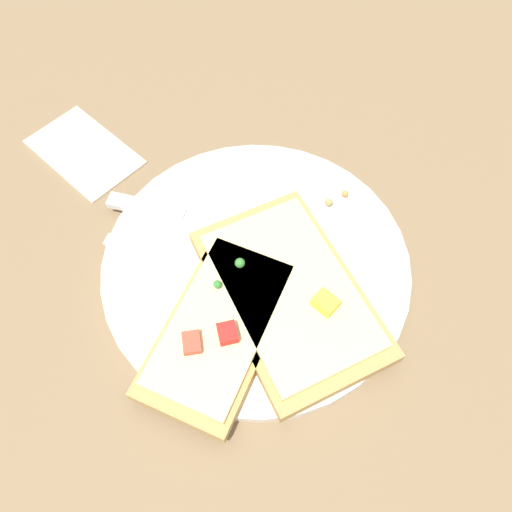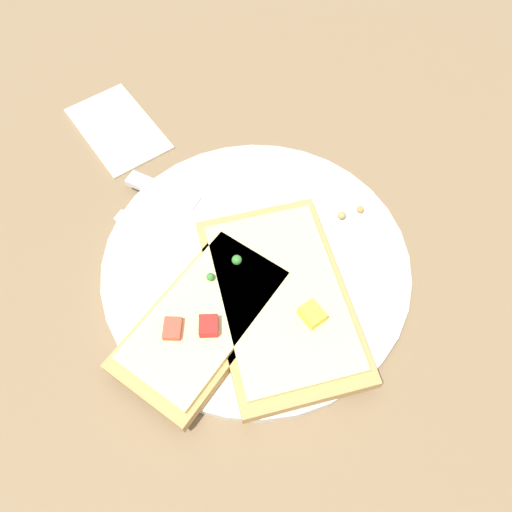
{
  "view_description": "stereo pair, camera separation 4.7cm",
  "coord_description": "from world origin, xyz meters",
  "px_view_note": "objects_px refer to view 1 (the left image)",
  "views": [
    {
      "loc": [
        0.16,
        -0.17,
        0.43
      ],
      "look_at": [
        0.0,
        0.0,
        0.02
      ],
      "focal_mm": 35.0,
      "sensor_mm": 36.0,
      "label": 1
    },
    {
      "loc": [
        0.19,
        -0.14,
        0.43
      ],
      "look_at": [
        0.0,
        0.0,
        0.02
      ],
      "focal_mm": 35.0,
      "sensor_mm": 36.0,
      "label": 2
    }
  ],
  "objects_px": {
    "knife": "(193,218)",
    "pizza_slice_corner": "(220,326)",
    "fork": "(214,272)",
    "plate": "(256,264)",
    "pizza_slice_main": "(290,293)",
    "napkin": "(84,151)"
  },
  "relations": [
    {
      "from": "napkin",
      "to": "fork",
      "type": "bearing_deg",
      "value": -3.4
    },
    {
      "from": "pizza_slice_main",
      "to": "napkin",
      "type": "bearing_deg",
      "value": 24.54
    },
    {
      "from": "knife",
      "to": "pizza_slice_main",
      "type": "distance_m",
      "value": 0.13
    },
    {
      "from": "fork",
      "to": "napkin",
      "type": "distance_m",
      "value": 0.22
    },
    {
      "from": "plate",
      "to": "pizza_slice_main",
      "type": "relative_size",
      "value": 1.33
    },
    {
      "from": "knife",
      "to": "napkin",
      "type": "height_order",
      "value": "knife"
    },
    {
      "from": "fork",
      "to": "knife",
      "type": "distance_m",
      "value": 0.07
    },
    {
      "from": "plate",
      "to": "fork",
      "type": "height_order",
      "value": "fork"
    },
    {
      "from": "plate",
      "to": "pizza_slice_main",
      "type": "distance_m",
      "value": 0.05
    },
    {
      "from": "knife",
      "to": "pizza_slice_corner",
      "type": "xyz_separation_m",
      "value": [
        0.1,
        -0.07,
        0.01
      ]
    },
    {
      "from": "plate",
      "to": "napkin",
      "type": "xyz_separation_m",
      "value": [
        -0.24,
        -0.02,
        -0.0
      ]
    },
    {
      "from": "napkin",
      "to": "pizza_slice_corner",
      "type": "bearing_deg",
      "value": -10.44
    },
    {
      "from": "plate",
      "to": "knife",
      "type": "distance_m",
      "value": 0.08
    },
    {
      "from": "fork",
      "to": "pizza_slice_main",
      "type": "distance_m",
      "value": 0.08
    },
    {
      "from": "pizza_slice_corner",
      "to": "pizza_slice_main",
      "type": "bearing_deg",
      "value": 140.96
    },
    {
      "from": "knife",
      "to": "pizza_slice_main",
      "type": "xyz_separation_m",
      "value": [
        0.13,
        -0.0,
        0.01
      ]
    },
    {
      "from": "plate",
      "to": "knife",
      "type": "height_order",
      "value": "knife"
    },
    {
      "from": "fork",
      "to": "knife",
      "type": "bearing_deg",
      "value": 129.26
    },
    {
      "from": "fork",
      "to": "pizza_slice_corner",
      "type": "height_order",
      "value": "pizza_slice_corner"
    },
    {
      "from": "knife",
      "to": "pizza_slice_corner",
      "type": "relative_size",
      "value": 1.05
    },
    {
      "from": "knife",
      "to": "pizza_slice_corner",
      "type": "bearing_deg",
      "value": -60.3
    },
    {
      "from": "plate",
      "to": "pizza_slice_corner",
      "type": "bearing_deg",
      "value": -71.07
    }
  ]
}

